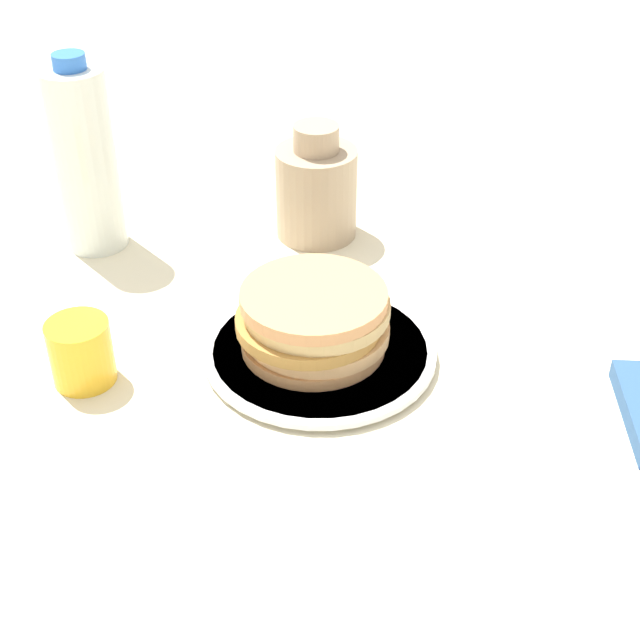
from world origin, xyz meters
The scene contains 6 objects.
ground_plane centered at (0.00, 0.00, 0.00)m, with size 4.00×4.00×0.00m, color beige.
plate centered at (0.01, -0.01, 0.01)m, with size 0.24×0.24×0.01m.
pancake_stack centered at (0.01, 0.00, 0.05)m, with size 0.16×0.15×0.07m.
juice_glass centered at (-0.22, 0.07, 0.03)m, with size 0.06×0.06×0.07m.
cream_jug centered at (0.13, 0.23, 0.06)m, with size 0.10×0.10×0.15m.
water_bottle_near centered at (-0.13, 0.34, 0.12)m, with size 0.08×0.08×0.24m.
Camera 1 is at (-0.34, -0.66, 0.57)m, focal length 50.00 mm.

